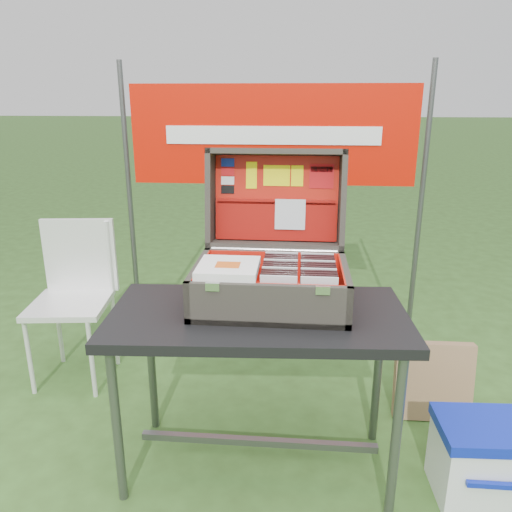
# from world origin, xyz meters

# --- Properties ---
(ground) EXTENTS (80.00, 80.00, 0.00)m
(ground) POSITION_xyz_m (0.00, 0.00, 0.00)
(ground) COLOR #304E1D
(ground) RESTS_ON ground
(table) EXTENTS (1.17, 0.63, 0.71)m
(table) POSITION_xyz_m (0.01, -0.01, 0.36)
(table) COLOR black
(table) RESTS_ON ground
(table_top) EXTENTS (1.17, 0.63, 0.04)m
(table_top) POSITION_xyz_m (0.01, -0.01, 0.69)
(table_top) COLOR black
(table_top) RESTS_ON ground
(table_leg_fl) EXTENTS (0.04, 0.04, 0.67)m
(table_leg_fl) POSITION_xyz_m (-0.50, -0.23, 0.34)
(table_leg_fl) COLOR #59595B
(table_leg_fl) RESTS_ON ground
(table_leg_fr) EXTENTS (0.04, 0.04, 0.67)m
(table_leg_fr) POSITION_xyz_m (0.53, -0.23, 0.34)
(table_leg_fr) COLOR #59595B
(table_leg_fr) RESTS_ON ground
(table_leg_bl) EXTENTS (0.04, 0.04, 0.67)m
(table_leg_bl) POSITION_xyz_m (-0.50, 0.22, 0.34)
(table_leg_bl) COLOR #59595B
(table_leg_bl) RESTS_ON ground
(table_leg_br) EXTENTS (0.04, 0.04, 0.67)m
(table_leg_br) POSITION_xyz_m (0.53, 0.22, 0.34)
(table_leg_br) COLOR #59595B
(table_leg_br) RESTS_ON ground
(table_brace) EXTENTS (0.99, 0.03, 0.03)m
(table_brace) POSITION_xyz_m (0.01, -0.01, 0.12)
(table_brace) COLOR #59595B
(table_brace) RESTS_ON ground
(suitcase) EXTENTS (0.60, 0.59, 0.57)m
(suitcase) POSITION_xyz_m (0.06, 0.13, 1.00)
(suitcase) COLOR #474239
(suitcase) RESTS_ON table
(suitcase_base_bottom) EXTENTS (0.60, 0.43, 0.02)m
(suitcase_base_bottom) POSITION_xyz_m (0.06, 0.07, 0.73)
(suitcase_base_bottom) COLOR #474239
(suitcase_base_bottom) RESTS_ON table_top
(suitcase_base_wall_front) EXTENTS (0.60, 0.02, 0.16)m
(suitcase_base_wall_front) POSITION_xyz_m (0.06, -0.13, 0.80)
(suitcase_base_wall_front) COLOR #474239
(suitcase_base_wall_front) RESTS_ON table_top
(suitcase_base_wall_back) EXTENTS (0.60, 0.02, 0.16)m
(suitcase_base_wall_back) POSITION_xyz_m (0.06, 0.27, 0.80)
(suitcase_base_wall_back) COLOR #474239
(suitcase_base_wall_back) RESTS_ON table_top
(suitcase_base_wall_left) EXTENTS (0.02, 0.43, 0.16)m
(suitcase_base_wall_left) POSITION_xyz_m (-0.23, 0.07, 0.80)
(suitcase_base_wall_left) COLOR #474239
(suitcase_base_wall_left) RESTS_ON table_top
(suitcase_base_wall_right) EXTENTS (0.02, 0.43, 0.16)m
(suitcase_base_wall_right) POSITION_xyz_m (0.35, 0.07, 0.80)
(suitcase_base_wall_right) COLOR #474239
(suitcase_base_wall_right) RESTS_ON table_top
(suitcase_liner_floor) EXTENTS (0.55, 0.38, 0.01)m
(suitcase_liner_floor) POSITION_xyz_m (0.06, 0.07, 0.74)
(suitcase_liner_floor) COLOR red
(suitcase_liner_floor) RESTS_ON suitcase_base_bottom
(suitcase_latch_left) EXTENTS (0.05, 0.01, 0.03)m
(suitcase_latch_left) POSITION_xyz_m (-0.14, -0.14, 0.87)
(suitcase_latch_left) COLOR silver
(suitcase_latch_left) RESTS_ON suitcase_base_wall_front
(suitcase_latch_right) EXTENTS (0.05, 0.01, 0.03)m
(suitcase_latch_right) POSITION_xyz_m (0.25, -0.14, 0.87)
(suitcase_latch_right) COLOR silver
(suitcase_latch_right) RESTS_ON suitcase_base_wall_front
(suitcase_hinge) EXTENTS (0.54, 0.02, 0.02)m
(suitcase_hinge) POSITION_xyz_m (0.06, 0.29, 0.88)
(suitcase_hinge) COLOR silver
(suitcase_hinge) RESTS_ON suitcase_base_wall_back
(suitcase_lid_back) EXTENTS (0.60, 0.09, 0.43)m
(suitcase_lid_back) POSITION_xyz_m (0.06, 0.46, 1.07)
(suitcase_lid_back) COLOR #474239
(suitcase_lid_back) RESTS_ON suitcase_base_wall_back
(suitcase_lid_rim_far) EXTENTS (0.60, 0.16, 0.05)m
(suitcase_lid_rim_far) POSITION_xyz_m (0.06, 0.43, 1.28)
(suitcase_lid_rim_far) COLOR #474239
(suitcase_lid_rim_far) RESTS_ON suitcase_lid_back
(suitcase_lid_rim_near) EXTENTS (0.60, 0.16, 0.05)m
(suitcase_lid_rim_near) POSITION_xyz_m (0.06, 0.37, 0.88)
(suitcase_lid_rim_near) COLOR #474239
(suitcase_lid_rim_near) RESTS_ON suitcase_lid_back
(suitcase_lid_rim_left) EXTENTS (0.02, 0.22, 0.45)m
(suitcase_lid_rim_left) POSITION_xyz_m (-0.23, 0.40, 1.08)
(suitcase_lid_rim_left) COLOR #474239
(suitcase_lid_rim_left) RESTS_ON suitcase_lid_back
(suitcase_lid_rim_right) EXTENTS (0.02, 0.22, 0.45)m
(suitcase_lid_rim_right) POSITION_xyz_m (0.35, 0.40, 1.08)
(suitcase_lid_rim_right) COLOR #474239
(suitcase_lid_rim_right) RESTS_ON suitcase_lid_back
(suitcase_lid_liner) EXTENTS (0.55, 0.06, 0.38)m
(suitcase_lid_liner) POSITION_xyz_m (0.06, 0.45, 1.07)
(suitcase_lid_liner) COLOR red
(suitcase_lid_liner) RESTS_ON suitcase_lid_back
(suitcase_liner_wall_front) EXTENTS (0.55, 0.01, 0.14)m
(suitcase_liner_wall_front) POSITION_xyz_m (0.06, -0.12, 0.81)
(suitcase_liner_wall_front) COLOR red
(suitcase_liner_wall_front) RESTS_ON suitcase_base_bottom
(suitcase_liner_wall_back) EXTENTS (0.55, 0.01, 0.14)m
(suitcase_liner_wall_back) POSITION_xyz_m (0.06, 0.26, 0.81)
(suitcase_liner_wall_back) COLOR red
(suitcase_liner_wall_back) RESTS_ON suitcase_base_bottom
(suitcase_liner_wall_left) EXTENTS (0.01, 0.38, 0.14)m
(suitcase_liner_wall_left) POSITION_xyz_m (-0.22, 0.07, 0.81)
(suitcase_liner_wall_left) COLOR red
(suitcase_liner_wall_left) RESTS_ON suitcase_base_bottom
(suitcase_liner_wall_right) EXTENTS (0.01, 0.38, 0.14)m
(suitcase_liner_wall_right) POSITION_xyz_m (0.33, 0.07, 0.81)
(suitcase_liner_wall_right) COLOR red
(suitcase_liner_wall_right) RESTS_ON suitcase_base_bottom
(suitcase_lid_pocket) EXTENTS (0.53, 0.06, 0.17)m
(suitcase_lid_pocket) POSITION_xyz_m (0.06, 0.42, 0.97)
(suitcase_lid_pocket) COLOR maroon
(suitcase_lid_pocket) RESTS_ON suitcase_lid_liner
(suitcase_pocket_edge) EXTENTS (0.52, 0.02, 0.02)m
(suitcase_pocket_edge) POSITION_xyz_m (0.06, 0.42, 1.06)
(suitcase_pocket_edge) COLOR maroon
(suitcase_pocket_edge) RESTS_ON suitcase_lid_pocket
(suitcase_pocket_cd) EXTENTS (0.13, 0.03, 0.13)m
(suitcase_pocket_cd) POSITION_xyz_m (0.12, 0.40, 1.01)
(suitcase_pocket_cd) COLOR silver
(suitcase_pocket_cd) RESTS_ON suitcase_lid_pocket
(lid_sticker_cc_a) EXTENTS (0.06, 0.01, 0.04)m
(lid_sticker_cc_a) POSITION_xyz_m (-0.16, 0.47, 1.22)
(lid_sticker_cc_a) COLOR #1933B2
(lid_sticker_cc_a) RESTS_ON suitcase_lid_liner
(lid_sticker_cc_b) EXTENTS (0.06, 0.01, 0.04)m
(lid_sticker_cc_b) POSITION_xyz_m (-0.16, 0.46, 1.18)
(lid_sticker_cc_b) COLOR red
(lid_sticker_cc_b) RESTS_ON suitcase_lid_liner
(lid_sticker_cc_c) EXTENTS (0.06, 0.01, 0.04)m
(lid_sticker_cc_c) POSITION_xyz_m (-0.16, 0.45, 1.14)
(lid_sticker_cc_c) COLOR white
(lid_sticker_cc_c) RESTS_ON suitcase_lid_liner
(lid_sticker_cc_d) EXTENTS (0.06, 0.01, 0.04)m
(lid_sticker_cc_d) POSITION_xyz_m (-0.16, 0.45, 1.11)
(lid_sticker_cc_d) COLOR black
(lid_sticker_cc_d) RESTS_ON suitcase_lid_liner
(lid_card_neon_tall) EXTENTS (0.05, 0.02, 0.12)m
(lid_card_neon_tall) POSITION_xyz_m (-0.06, 0.46, 1.17)
(lid_card_neon_tall) COLOR #F8F009
(lid_card_neon_tall) RESTS_ON suitcase_lid_liner
(lid_card_neon_main) EXTENTS (0.12, 0.02, 0.09)m
(lid_card_neon_main) POSITION_xyz_m (0.06, 0.46, 1.17)
(lid_card_neon_main) COLOR #F8F009
(lid_card_neon_main) RESTS_ON suitcase_lid_liner
(lid_card_neon_small) EXTENTS (0.05, 0.02, 0.09)m
(lid_card_neon_small) POSITION_xyz_m (0.15, 0.46, 1.17)
(lid_card_neon_small) COLOR #F8F009
(lid_card_neon_small) RESTS_ON suitcase_lid_liner
(lid_sticker_band) EXTENTS (0.11, 0.02, 0.11)m
(lid_sticker_band) POSITION_xyz_m (0.26, 0.46, 1.17)
(lid_sticker_band) COLOR red
(lid_sticker_band) RESTS_ON suitcase_lid_liner
(lid_sticker_band_bar) EXTENTS (0.10, 0.01, 0.02)m
(lid_sticker_band_bar) POSITION_xyz_m (0.26, 0.46, 1.20)
(lid_sticker_band_bar) COLOR black
(lid_sticker_band_bar) RESTS_ON suitcase_lid_liner
(cd_left_0) EXTENTS (0.13, 0.01, 0.15)m
(cd_left_0) POSITION_xyz_m (0.09, -0.10, 0.82)
(cd_left_0) COLOR silver
(cd_left_0) RESTS_ON suitcase_liner_floor
(cd_left_1) EXTENTS (0.13, 0.01, 0.15)m
(cd_left_1) POSITION_xyz_m (0.09, -0.07, 0.82)
(cd_left_1) COLOR black
(cd_left_1) RESTS_ON suitcase_liner_floor
(cd_left_2) EXTENTS (0.13, 0.01, 0.15)m
(cd_left_2) POSITION_xyz_m (0.09, -0.05, 0.82)
(cd_left_2) COLOR black
(cd_left_2) RESTS_ON suitcase_liner_floor
(cd_left_3) EXTENTS (0.13, 0.01, 0.15)m
(cd_left_3) POSITION_xyz_m (0.09, -0.02, 0.82)
(cd_left_3) COLOR black
(cd_left_3) RESTS_ON suitcase_liner_floor
(cd_left_4) EXTENTS (0.13, 0.01, 0.15)m
(cd_left_4) POSITION_xyz_m (0.09, -0.00, 0.82)
(cd_left_4) COLOR silver
(cd_left_4) RESTS_ON suitcase_liner_floor
(cd_left_5) EXTENTS (0.13, 0.01, 0.15)m
(cd_left_5) POSITION_xyz_m (0.09, 0.02, 0.82)
(cd_left_5) COLOR black
(cd_left_5) RESTS_ON suitcase_liner_floor
(cd_left_6) EXTENTS (0.13, 0.01, 0.15)m
(cd_left_6) POSITION_xyz_m (0.09, 0.05, 0.82)
(cd_left_6) COLOR black
(cd_left_6) RESTS_ON suitcase_liner_floor
(cd_left_7) EXTENTS (0.13, 0.01, 0.15)m
(cd_left_7) POSITION_xyz_m (0.09, 0.07, 0.82)
(cd_left_7) COLOR black
(cd_left_7) RESTS_ON suitcase_liner_floor
(cd_left_8) EXTENTS (0.13, 0.01, 0.15)m
(cd_left_8) POSITION_xyz_m (0.09, 0.09, 0.82)
(cd_left_8) COLOR silver
(cd_left_8) RESTS_ON suitcase_liner_floor
(cd_left_9) EXTENTS (0.13, 0.01, 0.15)m
(cd_left_9) POSITION_xyz_m (0.09, 0.12, 0.82)
(cd_left_9) COLOR black
(cd_left_9) RESTS_ON suitcase_liner_floor
(cd_left_10) EXTENTS (0.13, 0.01, 0.15)m
(cd_left_10) POSITION_xyz_m (0.09, 0.14, 0.82)
(cd_left_10) COLOR black
(cd_left_10) RESTS_ON suitcase_liner_floor
(cd_left_11) EXTENTS (0.13, 0.01, 0.15)m
(cd_left_11) POSITION_xyz_m (0.09, 0.16, 0.82)
(cd_left_11) COLOR black
(cd_left_11) RESTS_ON suitcase_liner_floor
(cd_left_12) EXTENTS (0.13, 0.01, 0.15)m
(cd_left_12) POSITION_xyz_m (0.09, 0.19, 0.82)
(cd_left_12) COLOR silver
(cd_left_12) RESTS_ON suitcase_liner_floor
(cd_right_0) EXTENTS (0.13, 0.01, 0.15)m
(cd_right_0) POSITION_xyz_m (0.24, -0.10, 0.82)
(cd_right_0) COLOR silver
(cd_right_0) RESTS_ON suitcase_liner_floor
(cd_right_1) EXTENTS (0.13, 0.01, 0.15)m
(cd_right_1) POSITION_xyz_m (0.24, -0.07, 0.82)
(cd_right_1) COLOR black
(cd_right_1) RESTS_ON suitcase_liner_floor
(cd_right_2) EXTENTS (0.13, 0.01, 0.15)m
(cd_right_2) POSITION_xyz_m (0.24, -0.05, 0.82)
(cd_right_2) COLOR black
(cd_right_2) RESTS_ON suitcase_liner_floor
(cd_right_3) EXTENTS (0.13, 0.01, 0.15)m
(cd_right_3) POSITION_xyz_m (0.24, -0.02, 0.82)
(cd_right_3) COLOR black
(cd_right_3) RESTS_ON suitcase_liner_floor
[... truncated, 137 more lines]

